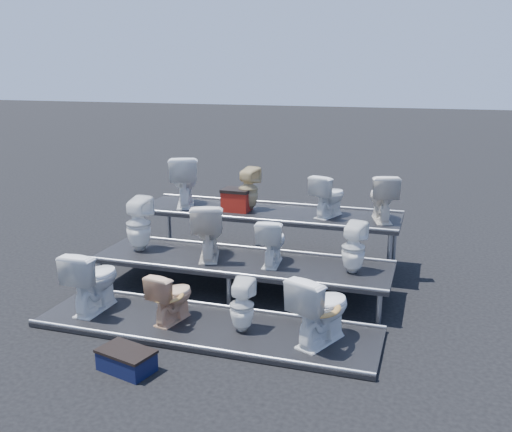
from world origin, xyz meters
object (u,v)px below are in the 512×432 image
(toilet_3, at_px, (321,308))
(toilet_10, at_px, (329,195))
(toilet_2, at_px, (242,305))
(toilet_4, at_px, (139,224))
(red_crate, at_px, (237,201))
(toilet_0, at_px, (93,279))
(step_stool, at_px, (127,361))
(toilet_7, at_px, (353,248))
(toilet_1, at_px, (172,296))
(toilet_5, at_px, (208,230))
(toilet_8, at_px, (184,181))
(toilet_6, at_px, (272,241))
(toilet_9, at_px, (249,189))
(toilet_11, at_px, (382,197))

(toilet_3, xyz_separation_m, toilet_10, (-0.42, 2.60, 0.72))
(toilet_2, distance_m, toilet_4, 2.48)
(toilet_10, relative_size, red_crate, 1.53)
(toilet_0, relative_size, step_stool, 1.45)
(toilet_4, bearing_deg, toilet_7, -174.67)
(toilet_0, distance_m, toilet_3, 2.95)
(toilet_3, height_order, toilet_10, toilet_10)
(toilet_0, relative_size, toilet_7, 1.20)
(toilet_1, distance_m, toilet_10, 3.08)
(toilet_7, relative_size, step_stool, 1.21)
(toilet_0, xyz_separation_m, toilet_1, (1.10, 0.00, -0.09))
(red_crate, bearing_deg, toilet_5, -88.60)
(toilet_1, height_order, toilet_8, toilet_8)
(toilet_6, relative_size, red_crate, 1.52)
(toilet_8, relative_size, red_crate, 1.95)
(toilet_3, relative_size, step_stool, 1.45)
(toilet_0, distance_m, toilet_2, 2.01)
(toilet_0, height_order, toilet_2, toilet_0)
(toilet_0, relative_size, toilet_1, 1.28)
(toilet_7, bearing_deg, toilet_9, -20.65)
(toilet_0, distance_m, toilet_5, 1.72)
(toilet_2, relative_size, toilet_6, 0.97)
(toilet_1, distance_m, toilet_9, 2.73)
(toilet_3, distance_m, toilet_10, 2.73)
(toilet_0, height_order, toilet_9, toilet_9)
(toilet_4, bearing_deg, toilet_2, 153.01)
(toilet_8, distance_m, red_crate, 1.00)
(toilet_0, xyz_separation_m, toilet_8, (0.11, 2.60, 0.81))
(toilet_2, relative_size, toilet_11, 0.89)
(toilet_1, distance_m, toilet_7, 2.43)
(toilet_9, bearing_deg, toilet_5, 97.33)
(toilet_4, bearing_deg, step_stool, 120.80)
(toilet_7, xyz_separation_m, step_stool, (-1.99, -2.44, -0.70))
(toilet_1, height_order, toilet_4, toilet_4)
(toilet_9, height_order, toilet_10, toilet_9)
(toilet_3, height_order, toilet_7, toilet_7)
(toilet_3, distance_m, step_stool, 2.19)
(toilet_2, height_order, toilet_8, toilet_8)
(toilet_0, distance_m, toilet_9, 2.97)
(toilet_4, relative_size, step_stool, 1.41)
(toilet_0, height_order, toilet_6, toilet_6)
(toilet_5, height_order, step_stool, toilet_5)
(toilet_11, bearing_deg, toilet_8, -15.50)
(toilet_7, bearing_deg, toilet_3, 96.75)
(step_stool, bearing_deg, toilet_0, 148.64)
(toilet_1, xyz_separation_m, toilet_11, (2.24, 2.60, 0.84))
(toilet_11, bearing_deg, toilet_7, 64.69)
(toilet_6, bearing_deg, toilet_4, -5.30)
(toilet_7, bearing_deg, toilet_1, 46.83)
(toilet_2, distance_m, step_stool, 1.47)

